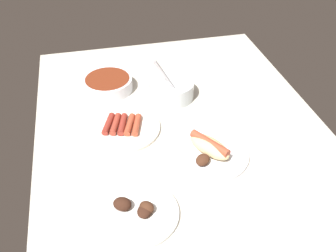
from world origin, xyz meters
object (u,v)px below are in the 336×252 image
object	(u,v)px
plate_hotdog_assembled	(209,150)
bowl_chili	(108,84)
bowl_coleslaw	(172,89)
plate_sausages	(123,127)
plate_grilled_meat	(138,212)

from	to	relation	value
plate_hotdog_assembled	bowl_chili	distance (cm)	47.65
bowl_coleslaw	plate_hotdog_assembled	size ratio (longest dim) A/B	0.70
plate_sausages	plate_hotdog_assembled	bearing A→B (deg)	52.58
bowl_coleslaw	plate_sausages	distance (cm)	23.71
bowl_chili	plate_sausages	bearing A→B (deg)	5.01
bowl_coleslaw	plate_sausages	size ratio (longest dim) A/B	0.69
plate_hotdog_assembled	bowl_coleslaw	bearing A→B (deg)	-173.46
plate_grilled_meat	bowl_coleslaw	bearing A→B (deg)	157.48
bowl_chili	plate_sausages	distance (cm)	23.72
bowl_chili	plate_hotdog_assembled	bearing A→B (deg)	31.07
bowl_coleslaw	plate_sausages	world-z (taller)	bowl_coleslaw
plate_hotdog_assembled	plate_grilled_meat	xyz separation A→B (cm)	(16.42, -23.35, -0.88)
plate_grilled_meat	plate_sausages	distance (cm)	33.67
plate_grilled_meat	plate_sausages	bearing A→B (deg)	178.59
bowl_coleslaw	bowl_chili	world-z (taller)	bowl_coleslaw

